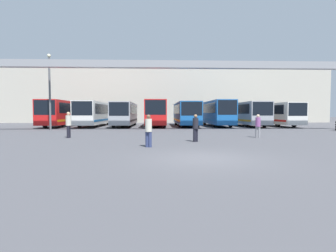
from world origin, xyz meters
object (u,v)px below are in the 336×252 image
bus_slot_7 (274,113)px  lamp_post (50,89)px  bus_slot_2 (125,113)px  bus_slot_5 (217,112)px  pedestrian_near_right (69,124)px  bus_slot_1 (95,112)px  bus_slot_3 (156,112)px  pedestrian_near_left (196,127)px  pedestrian_near_center (149,130)px  pedestrian_far_center (258,125)px  bus_slot_4 (186,113)px  bus_slot_6 (247,113)px  bus_slot_0 (64,112)px

bus_slot_7 → lamp_post: bearing=-163.0°
bus_slot_7 → bus_slot_2: bearing=-177.7°
bus_slot_5 → pedestrian_near_right: bus_slot_5 is taller
pedestrian_near_right → lamp_post: size_ratio=0.24×
bus_slot_1 → bus_slot_3: bearing=-4.6°
pedestrian_near_left → pedestrian_near_center: bearing=-172.3°
bus_slot_2 → pedestrian_far_center: bearing=-55.0°
bus_slot_1 → bus_slot_7: bearing=0.0°
bus_slot_7 → pedestrian_near_left: 24.08m
bus_slot_2 → bus_slot_7: size_ratio=0.87×
bus_slot_3 → lamp_post: (-10.79, -7.64, 2.32)m
pedestrian_near_center → bus_slot_4: bearing=-81.6°
pedestrian_near_left → bus_slot_6: bearing=29.2°
bus_slot_6 → pedestrian_far_center: size_ratio=6.13×
bus_slot_3 → bus_slot_5: same height
bus_slot_1 → bus_slot_7: size_ratio=1.00×
bus_slot_5 → pedestrian_near_left: bus_slot_5 is taller
bus_slot_2 → bus_slot_5: 12.26m
bus_slot_1 → pedestrian_far_center: 23.23m
bus_slot_4 → pedestrian_far_center: size_ratio=7.36×
pedestrian_near_center → lamp_post: (-10.55, 13.84, 3.35)m
bus_slot_7 → lamp_post: size_ratio=1.60×
bus_slot_2 → bus_slot_4: (8.17, 0.73, 0.04)m
bus_slot_5 → lamp_post: bearing=-158.2°
pedestrian_near_left → bus_slot_7: bearing=21.8°
bus_slot_0 → bus_slot_4: 16.34m
bus_slot_7 → pedestrian_near_center: 27.68m
bus_slot_5 → lamp_post: size_ratio=1.42×
bus_slot_0 → bus_slot_5: bearing=-1.7°
pedestrian_far_center → bus_slot_2: bearing=-33.8°
bus_slot_2 → bus_slot_3: size_ratio=0.98×
bus_slot_5 → bus_slot_6: bearing=-5.4°
bus_slot_5 → bus_slot_0: bearing=178.3°
bus_slot_1 → bus_slot_4: bearing=-0.3°
bus_slot_1 → bus_slot_6: bearing=-3.0°
bus_slot_0 → pedestrian_near_left: size_ratio=7.28×
bus_slot_2 → bus_slot_5: (12.26, 0.09, 0.14)m
lamp_post → pedestrian_near_center: bearing=-52.7°
bus_slot_3 → bus_slot_7: bearing=2.4°
bus_slot_6 → pedestrian_near_center: (-12.50, -21.05, -0.92)m
bus_slot_1 → lamp_post: 9.03m
bus_slot_4 → lamp_post: size_ratio=1.58×
bus_slot_3 → pedestrian_near_left: (2.56, -19.04, -1.03)m
bus_slot_1 → bus_slot_4: (12.26, -0.06, -0.02)m
bus_slot_2 → pedestrian_near_left: size_ratio=6.45×
bus_slot_4 → pedestrian_far_center: (3.33, -17.14, -0.93)m
pedestrian_far_center → bus_slot_6: bearing=-85.6°
bus_slot_7 → lamp_post: (-27.13, -8.31, 2.49)m
pedestrian_near_right → bus_slot_5: bearing=140.4°
bus_slot_3 → bus_slot_4: (4.09, 0.60, -0.10)m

